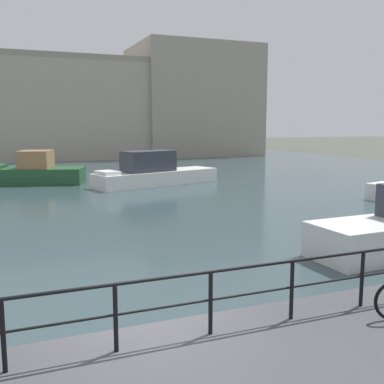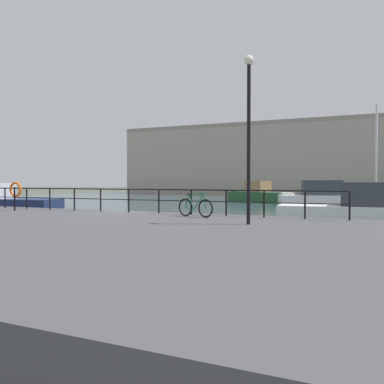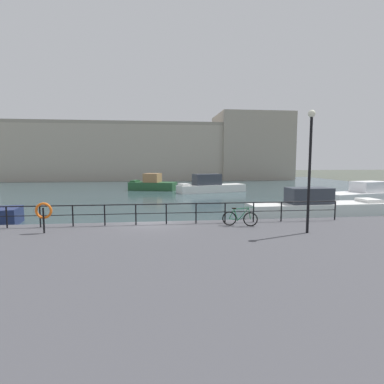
% 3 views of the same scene
% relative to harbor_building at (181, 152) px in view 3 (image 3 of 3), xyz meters
% --- Properties ---
extents(ground_plane, '(240.00, 240.00, 0.00)m').
position_rel_harbor_building_xyz_m(ground_plane, '(-6.10, -54.09, -6.31)').
color(ground_plane, '#4C5147').
extents(water_basin, '(80.00, 60.00, 0.01)m').
position_rel_harbor_building_xyz_m(water_basin, '(-6.10, -23.89, -6.31)').
color(water_basin, '#33474C').
rests_on(water_basin, ground_plane).
extents(quay_promenade, '(56.00, 13.00, 0.93)m').
position_rel_harbor_building_xyz_m(quay_promenade, '(-6.10, -60.59, -5.85)').
color(quay_promenade, '#47474C').
rests_on(quay_promenade, ground_plane).
extents(harbor_building, '(61.45, 13.96, 14.98)m').
position_rel_harbor_building_xyz_m(harbor_building, '(0.00, 0.00, 0.00)').
color(harbor_building, '#A89E8E').
rests_on(harbor_building, ground_plane).
extents(moored_blue_motorboat, '(9.32, 4.94, 2.04)m').
position_rel_harbor_building_xyz_m(moored_blue_motorboat, '(15.74, -41.17, -5.57)').
color(moored_blue_motorboat, white).
rests_on(moored_blue_motorboat, water_basin).
extents(moored_harbor_tender, '(7.11, 4.72, 2.41)m').
position_rel_harbor_building_xyz_m(moored_harbor_tender, '(-6.31, -26.28, -5.44)').
color(moored_harbor_tender, '#23512D').
rests_on(moored_harbor_tender, water_basin).
extents(moored_cabin_cruiser, '(10.02, 2.50, 5.91)m').
position_rel_harbor_building_xyz_m(moored_cabin_cruiser, '(5.59, -49.97, -5.50)').
color(moored_cabin_cruiser, white).
rests_on(moored_cabin_cruiser, water_basin).
extents(moored_red_daysailer, '(9.70, 5.03, 2.45)m').
position_rel_harbor_building_xyz_m(moored_red_daysailer, '(1.40, -30.24, -5.43)').
color(moored_red_daysailer, white).
rests_on(moored_red_daysailer, water_basin).
extents(quay_railing, '(20.23, 0.07, 1.08)m').
position_rel_harbor_building_xyz_m(quay_railing, '(-6.05, -54.84, -4.65)').
color(quay_railing, black).
rests_on(quay_railing, quay_promenade).
extents(parked_bicycle, '(1.70, 0.59, 0.98)m').
position_rel_harbor_building_xyz_m(parked_bicycle, '(-1.62, -55.73, -4.99)').
color(parked_bicycle, black).
rests_on(parked_bicycle, quay_promenade).
extents(life_ring_stand, '(0.75, 0.16, 1.40)m').
position_rel_harbor_building_xyz_m(life_ring_stand, '(-10.84, -56.13, -4.41)').
color(life_ring_stand, black).
rests_on(life_ring_stand, quay_promenade).
extents(quay_lamp_post, '(0.32, 0.32, 5.48)m').
position_rel_harbor_building_xyz_m(quay_lamp_post, '(1.03, -57.53, -1.96)').
color(quay_lamp_post, black).
rests_on(quay_lamp_post, quay_promenade).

